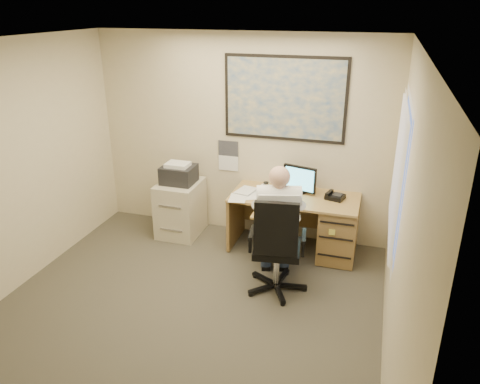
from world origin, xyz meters
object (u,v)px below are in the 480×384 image
(filing_cabinet, at_px, (180,203))
(person, at_px, (278,230))
(desk, at_px, (320,221))
(office_chair, at_px, (275,264))

(filing_cabinet, height_order, person, person)
(person, bearing_deg, desk, 55.62)
(desk, relative_size, person, 1.10)
(office_chair, distance_m, person, 0.39)
(filing_cabinet, height_order, office_chair, office_chair)
(office_chair, bearing_deg, desk, 63.58)
(desk, distance_m, filing_cabinet, 1.92)
(filing_cabinet, relative_size, office_chair, 0.89)
(person, bearing_deg, filing_cabinet, 134.43)
(filing_cabinet, xyz_separation_m, office_chair, (1.58, -1.02, -0.11))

